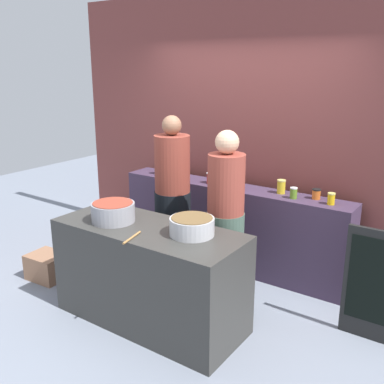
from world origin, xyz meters
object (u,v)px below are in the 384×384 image
object	(u,v)px
preserve_jar_2	(211,178)
preserve_jar_4	(240,183)
preserve_jar_1	(176,173)
chalkboard_sign	(376,286)
cooking_pot_left	(113,212)
preserve_jar_3	(230,181)
preserve_jar_8	(331,199)
cook_in_cap	(225,227)
cook_with_tongs	(173,207)
bread_crate	(48,266)
preserve_jar_7	(316,194)
preserve_jar_6	(294,193)
wooden_spoon	(132,238)
preserve_jar_5	(281,187)
cooking_pot_center	(192,226)
preserve_jar_0	(159,169)

from	to	relation	value
preserve_jar_2	preserve_jar_4	distance (m)	0.38
preserve_jar_1	chalkboard_sign	bearing A→B (deg)	-12.44
preserve_jar_1	cooking_pot_left	bearing A→B (deg)	-75.16
preserve_jar_3	preserve_jar_8	size ratio (longest dim) A/B	0.90
preserve_jar_2	preserve_jar_8	xyz separation A→B (m)	(1.36, 0.00, -0.00)
cooking_pot_left	cook_in_cap	bearing A→B (deg)	45.67
cooking_pot_left	cook_with_tongs	xyz separation A→B (m)	(-0.01, 0.87, -0.19)
preserve_jar_3	bread_crate	distance (m)	2.17
preserve_jar_8	preserve_jar_3	bearing A→B (deg)	178.54
preserve_jar_3	preserve_jar_7	bearing A→B (deg)	3.97
preserve_jar_6	wooden_spoon	bearing A→B (deg)	-112.98
preserve_jar_2	cooking_pot_left	distance (m)	1.43
preserve_jar_3	wooden_spoon	xyz separation A→B (m)	(0.07, -1.66, -0.09)
cook_in_cap	bread_crate	world-z (taller)	cook_in_cap
preserve_jar_5	cook_in_cap	size ratio (longest dim) A/B	0.09
preserve_jar_1	preserve_jar_5	world-z (taller)	preserve_jar_5
preserve_jar_6	cook_with_tongs	world-z (taller)	cook_with_tongs
preserve_jar_3	preserve_jar_6	size ratio (longest dim) A/B	0.91
preserve_jar_1	cook_in_cap	size ratio (longest dim) A/B	0.07
preserve_jar_2	chalkboard_sign	xyz separation A→B (m)	(1.94, -0.53, -0.51)
cooking_pot_center	preserve_jar_8	bearing A→B (deg)	61.16
preserve_jar_2	cook_with_tongs	bearing A→B (deg)	-101.81
preserve_jar_2	cook_in_cap	distance (m)	0.95
preserve_jar_5	preserve_jar_8	size ratio (longest dim) A/B	1.26
preserve_jar_5	preserve_jar_8	world-z (taller)	preserve_jar_5
preserve_jar_3	preserve_jar_7	world-z (taller)	same
cook_in_cap	preserve_jar_6	bearing A→B (deg)	60.73
preserve_jar_3	bread_crate	xyz separation A→B (m)	(-1.42, -1.40, -0.85)
preserve_jar_1	preserve_jar_6	distance (m)	1.47
preserve_jar_3	wooden_spoon	bearing A→B (deg)	-87.53
preserve_jar_8	preserve_jar_1	bearing A→B (deg)	-180.00
cook_in_cap	bread_crate	bearing A→B (deg)	-159.23
preserve_jar_5	wooden_spoon	size ratio (longest dim) A/B	0.53
chalkboard_sign	wooden_spoon	bearing A→B (deg)	-146.16
preserve_jar_1	preserve_jar_5	size ratio (longest dim) A/B	0.77
cooking_pot_left	preserve_jar_4	bearing A→B (deg)	70.94
preserve_jar_8	cooking_pot_left	xyz separation A→B (m)	(-1.46, -1.43, -0.02)
wooden_spoon	cook_with_tongs	bearing A→B (deg)	111.05
preserve_jar_4	preserve_jar_7	xyz separation A→B (m)	(0.80, 0.11, -0.02)
preserve_jar_0	preserve_jar_4	bearing A→B (deg)	-1.08
preserve_jar_0	cooking_pot_left	distance (m)	1.57
preserve_jar_6	wooden_spoon	size ratio (longest dim) A/B	0.42
preserve_jar_3	preserve_jar_4	world-z (taller)	preserve_jar_4
preserve_jar_0	preserve_jar_1	bearing A→B (deg)	-0.91
preserve_jar_3	cooking_pot_left	bearing A→B (deg)	-103.00
preserve_jar_7	cooking_pot_center	size ratio (longest dim) A/B	0.28
preserve_jar_8	chalkboard_sign	size ratio (longest dim) A/B	0.12
preserve_jar_6	cook_with_tongs	size ratio (longest dim) A/B	0.06
preserve_jar_3	preserve_jar_6	world-z (taller)	preserve_jar_6
cooking_pot_center	chalkboard_sign	size ratio (longest dim) A/B	0.38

